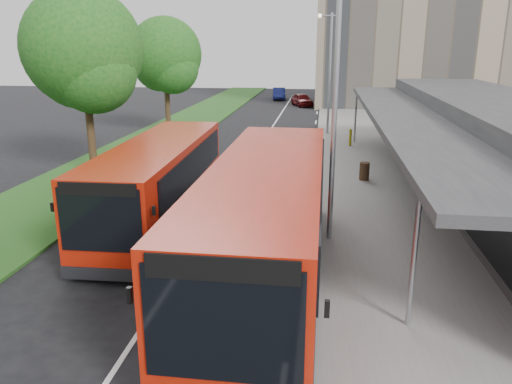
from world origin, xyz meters
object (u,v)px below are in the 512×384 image
Objects in this scene: car_near at (302,100)px; car_far at (279,94)px; lamp_post_near at (332,94)px; lamp_post_far at (329,66)px; bus_second at (160,183)px; bus_main at (267,223)px; bollard at (350,137)px; tree_far at (165,59)px; litter_bin at (364,171)px; tree_mid at (84,57)px.

car_far is (-2.96, 6.16, 0.02)m from car_near.
lamp_post_near is 43.90m from car_far.
car_near is 0.94× the size of car_far.
lamp_post_far reaches higher than bus_second.
bus_main is at bearing -93.96° from lamp_post_far.
bollard is at bearing 80.84° from bus_main.
tree_far is 24.31m from bus_main.
lamp_post_near is (11.13, -19.05, -0.45)m from tree_far.
car_near is at bearing 98.03° from litter_bin.
lamp_post_near is 1.98× the size of car_far.
car_far reaches higher than litter_bin.
bus_main is at bearing -107.50° from litter_bin.
bus_main is at bearing -45.68° from bus_second.
tree_mid is 2.15× the size of car_far.
lamp_post_near is at bearing -12.17° from bus_second.
tree_mid is at bearing 130.09° from bus_second.
litter_bin is 0.21× the size of car_near.
tree_far is at bearing 120.29° from lamp_post_near.
car_near is (3.37, 36.11, -0.83)m from bus_second.
tree_mid is 8.95m from bus_second.
lamp_post_far is 2.10× the size of car_near.
bollard is 22.00m from car_near.
car_far is (-7.16, 35.91, 0.11)m from litter_bin.
lamp_post_far is at bearing -83.36° from car_far.
lamp_post_near is 37.52m from car_near.
bus_main is at bearing -117.69° from lamp_post_near.
litter_bin is 30.05m from car_near.
lamp_post_near is 1.00× the size of lamp_post_far.
car_near is (-3.93, 21.64, -0.02)m from bollard.
tree_far is at bearing 164.53° from bollard.
bus_main is 1.13× the size of bus_second.
tree_mid is at bearing -90.00° from tree_far.
bus_second is (-5.85, 1.10, -3.24)m from lamp_post_near.
bus_main is (9.53, -10.09, -3.92)m from tree_mid.
tree_far is at bearing -135.41° from car_near.
bus_second is (-5.85, -18.90, -3.24)m from lamp_post_far.
tree_far is 20.62m from car_near.
bus_second is at bearing -48.43° from tree_mid.
bus_main is 2.86× the size of car_far.
car_near is at bearing 64.54° from tree_far.
car_far is at bearing 101.27° from litter_bin.
tree_far reaches higher than bus_main.
bus_second is (5.28, -5.95, -4.12)m from tree_mid.
car_near is at bearing -70.78° from car_far.
bollard is at bearing -99.65° from car_near.
bus_second is at bearing 135.93° from bus_main.
tree_mid is 14.43m from bus_main.
car_far is at bearing 76.83° from tree_far.
bollard is at bearing 61.73° from bus_second.
car_near reaches higher than litter_bin.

